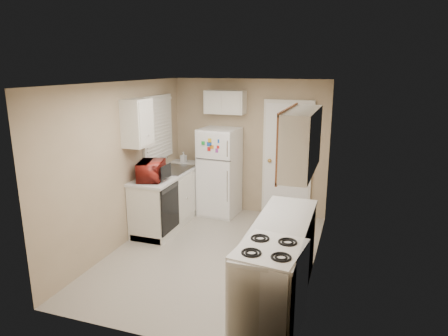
% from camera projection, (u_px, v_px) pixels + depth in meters
% --- Properties ---
extents(floor, '(3.80, 3.80, 0.00)m').
position_uv_depth(floor, '(213.00, 254.00, 5.71)').
color(floor, '#B8B0A4').
rests_on(floor, ground).
extents(ceiling, '(3.80, 3.80, 0.00)m').
position_uv_depth(ceiling, '(211.00, 83.00, 5.11)').
color(ceiling, white).
rests_on(ceiling, floor).
extents(wall_left, '(3.80, 3.80, 0.00)m').
position_uv_depth(wall_left, '(123.00, 165.00, 5.84)').
color(wall_left, tan).
rests_on(wall_left, floor).
extents(wall_right, '(3.80, 3.80, 0.00)m').
position_uv_depth(wall_right, '(317.00, 182.00, 4.97)').
color(wall_right, tan).
rests_on(wall_right, floor).
extents(wall_back, '(2.80, 2.80, 0.00)m').
position_uv_depth(wall_back, '(249.00, 147.00, 7.15)').
color(wall_back, tan).
rests_on(wall_back, floor).
extents(wall_front, '(2.80, 2.80, 0.00)m').
position_uv_depth(wall_front, '(140.00, 224.00, 3.67)').
color(wall_front, tan).
rests_on(wall_front, floor).
extents(left_counter, '(0.60, 1.80, 0.90)m').
position_uv_depth(left_counter, '(170.00, 197.00, 6.76)').
color(left_counter, silver).
rests_on(left_counter, floor).
extents(dishwasher, '(0.03, 0.58, 0.72)m').
position_uv_depth(dishwasher, '(170.00, 209.00, 6.11)').
color(dishwasher, black).
rests_on(dishwasher, floor).
extents(sink, '(0.54, 0.74, 0.16)m').
position_uv_depth(sink, '(173.00, 172.00, 6.80)').
color(sink, gray).
rests_on(sink, left_counter).
extents(microwave, '(0.59, 0.43, 0.35)m').
position_uv_depth(microwave, '(151.00, 170.00, 6.14)').
color(microwave, maroon).
rests_on(microwave, left_counter).
extents(soap_bottle, '(0.11, 0.11, 0.20)m').
position_uv_depth(soap_bottle, '(184.00, 157.00, 7.28)').
color(soap_bottle, silver).
rests_on(soap_bottle, left_counter).
extents(window_blinds, '(0.10, 0.98, 1.08)m').
position_uv_depth(window_blinds, '(158.00, 128.00, 6.70)').
color(window_blinds, silver).
rests_on(window_blinds, wall_left).
extents(upper_cabinet_left, '(0.30, 0.45, 0.70)m').
position_uv_depth(upper_cabinet_left, '(137.00, 123.00, 5.85)').
color(upper_cabinet_left, silver).
rests_on(upper_cabinet_left, wall_left).
extents(refrigerator, '(0.68, 0.67, 1.56)m').
position_uv_depth(refrigerator, '(220.00, 172.00, 7.10)').
color(refrigerator, white).
rests_on(refrigerator, floor).
extents(cabinet_over_fridge, '(0.70, 0.30, 0.40)m').
position_uv_depth(cabinet_over_fridge, '(225.00, 102.00, 6.94)').
color(cabinet_over_fridge, silver).
rests_on(cabinet_over_fridge, wall_back).
extents(interior_door, '(0.86, 0.06, 2.08)m').
position_uv_depth(interior_door, '(287.00, 160.00, 6.94)').
color(interior_door, white).
rests_on(interior_door, floor).
extents(right_counter, '(0.60, 2.00, 0.90)m').
position_uv_depth(right_counter, '(279.00, 262.00, 4.52)').
color(right_counter, silver).
rests_on(right_counter, floor).
extents(stove, '(0.69, 0.81, 0.90)m').
position_uv_depth(stove, '(269.00, 291.00, 3.95)').
color(stove, white).
rests_on(stove, floor).
extents(upper_cabinet_right, '(0.30, 1.20, 0.70)m').
position_uv_depth(upper_cabinet_right, '(302.00, 141.00, 4.41)').
color(upper_cabinet_right, silver).
rests_on(upper_cabinet_right, wall_right).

